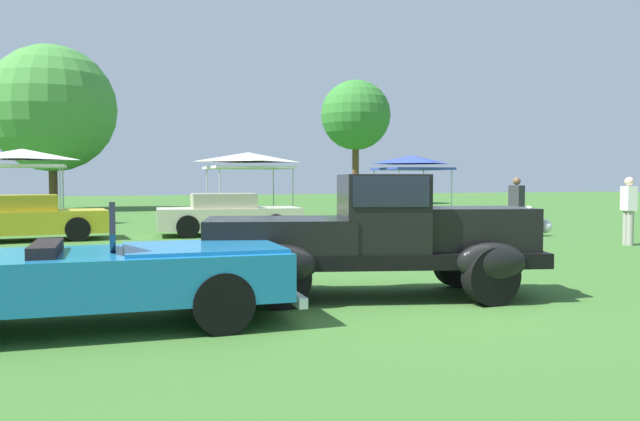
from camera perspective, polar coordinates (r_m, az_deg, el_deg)
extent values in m
plane|color=#386628|center=(8.90, 7.75, -7.84)|extent=(120.00, 120.00, 0.00)
cube|color=black|center=(9.04, 4.62, -4.07)|extent=(4.77, 2.54, 0.20)
cube|color=black|center=(9.32, 12.92, -1.58)|extent=(1.90, 1.48, 0.60)
ellipsoid|color=silver|center=(9.62, 17.84, -1.63)|extent=(0.29, 0.54, 0.68)
cube|color=black|center=(9.00, 5.42, -0.14)|extent=(1.40, 1.60, 1.04)
cube|color=black|center=(8.99, 5.42, 1.77)|extent=(1.31, 1.61, 0.40)
cube|color=black|center=(8.88, -3.60, -2.24)|extent=(2.27, 1.86, 0.48)
ellipsoid|color=black|center=(10.06, 12.04, -3.43)|extent=(0.98, 0.58, 0.52)
ellipsoid|color=black|center=(8.70, 14.82, -4.42)|extent=(0.98, 0.58, 0.52)
ellipsoid|color=black|center=(9.63, -3.69, -3.65)|extent=(0.98, 0.58, 0.52)
ellipsoid|color=black|center=(8.20, -3.47, -4.77)|extent=(0.98, 0.58, 0.52)
sphere|color=silver|center=(10.04, 17.14, -0.98)|extent=(0.18, 0.18, 0.18)
sphere|color=silver|center=(9.23, 19.19, -1.33)|extent=(0.18, 0.18, 0.18)
cylinder|color=black|center=(10.08, 12.03, -4.44)|extent=(0.76, 0.24, 0.76)
cylinder|color=black|center=(8.73, 14.80, -5.59)|extent=(0.76, 0.24, 0.76)
cylinder|color=black|center=(9.65, -3.69, -4.71)|extent=(0.76, 0.24, 0.76)
cylinder|color=black|center=(8.22, -3.47, -6.02)|extent=(0.76, 0.24, 0.76)
cube|color=#1E7AB7|center=(7.61, -19.79, -5.44)|extent=(4.35, 1.84, 0.52)
cube|color=#1E7AB7|center=(7.64, -10.31, -3.78)|extent=(1.78, 1.49, 0.20)
cube|color=black|center=(7.56, -17.75, -2.26)|extent=(0.10, 1.25, 0.82)
cube|color=black|center=(7.60, -22.93, -3.68)|extent=(0.31, 1.21, 0.28)
cube|color=silver|center=(7.90, -3.13, -7.11)|extent=(0.15, 1.65, 0.12)
cylinder|color=black|center=(8.48, -10.20, -6.13)|extent=(0.66, 0.20, 0.66)
cylinder|color=black|center=(6.97, -8.50, -8.06)|extent=(0.66, 0.20, 0.66)
cube|color=yellow|center=(18.91, -24.23, -0.92)|extent=(4.07, 2.00, 0.60)
cube|color=gold|center=(18.88, -24.74, 0.59)|extent=(1.85, 1.58, 0.44)
cylinder|color=black|center=(18.19, -20.49, -1.55)|extent=(0.64, 0.22, 0.64)
cube|color=beige|center=(19.15, -8.01, -0.66)|extent=(4.23, 2.03, 0.60)
cube|color=#B3AB8E|center=(19.11, -8.50, 0.83)|extent=(1.92, 1.59, 0.44)
cylinder|color=black|center=(18.58, -3.96, -1.30)|extent=(0.64, 0.22, 0.64)
cylinder|color=black|center=(18.30, -11.55, -1.41)|extent=(0.64, 0.22, 0.64)
cylinder|color=#383838|center=(19.24, 16.64, -0.94)|extent=(0.16, 0.16, 0.86)
cylinder|color=#383838|center=(19.10, 17.06, -0.97)|extent=(0.16, 0.16, 0.86)
cube|color=#2D2D33|center=(19.13, 16.88, 1.23)|extent=(0.30, 0.43, 0.60)
sphere|color=brown|center=(19.13, 16.90, 2.48)|extent=(0.22, 0.22, 0.22)
cylinder|color=#9E998E|center=(17.90, 25.29, -1.36)|extent=(0.16, 0.16, 0.86)
cylinder|color=#9E998E|center=(17.72, 25.59, -1.40)|extent=(0.16, 0.16, 0.86)
cube|color=silver|center=(17.78, 25.49, 0.97)|extent=(0.35, 0.45, 0.60)
sphere|color=beige|center=(17.77, 25.52, 2.32)|extent=(0.22, 0.22, 0.22)
cylinder|color=#B7B7BC|center=(26.49, -21.62, 1.25)|extent=(0.05, 0.05, 2.05)
cylinder|color=#B7B7BC|center=(23.95, -21.85, 1.11)|extent=(0.05, 0.05, 2.05)
cube|color=silver|center=(25.30, -24.66, 3.57)|extent=(2.83, 2.83, 0.10)
pyramid|color=silver|center=(25.31, -24.68, 4.52)|extent=(2.77, 2.77, 0.38)
cylinder|color=#B7B7BC|center=(28.05, -4.11, 1.52)|extent=(0.05, 0.05, 2.05)
cylinder|color=#B7B7BC|center=(25.29, -2.39, 1.38)|extent=(0.05, 0.05, 2.05)
cylinder|color=#B7B7BC|center=(27.43, -9.91, 1.45)|extent=(0.05, 0.05, 2.05)
cylinder|color=#B7B7BC|center=(24.60, -8.80, 1.32)|extent=(0.05, 0.05, 2.05)
cube|color=silver|center=(26.30, -6.32, 3.76)|extent=(3.19, 3.19, 0.10)
pyramid|color=silver|center=(26.31, -6.32, 4.68)|extent=(3.13, 3.13, 0.38)
cylinder|color=#B7B7BC|center=(31.38, 9.07, 1.62)|extent=(0.05, 0.05, 2.05)
cylinder|color=#B7B7BC|center=(29.14, 11.49, 1.51)|extent=(0.05, 0.05, 2.05)
cylinder|color=#B7B7BC|center=(30.23, 4.76, 1.60)|extent=(0.05, 0.05, 2.05)
cylinder|color=#B7B7BC|center=(27.90, 6.94, 1.50)|extent=(0.05, 0.05, 2.05)
cube|color=#2D429E|center=(29.63, 8.08, 3.64)|extent=(2.87, 2.87, 0.10)
pyramid|color=#2D429E|center=(29.64, 8.09, 4.45)|extent=(2.81, 2.81, 0.38)
cylinder|color=#47331E|center=(37.16, -22.39, 2.76)|extent=(0.44, 0.44, 3.53)
sphere|color=#428938|center=(37.35, -22.49, 8.28)|extent=(6.65, 6.65, 6.65)
cylinder|color=brown|center=(42.56, 3.14, 3.63)|extent=(0.44, 0.44, 4.56)
sphere|color=#337A2D|center=(42.76, 3.15, 8.37)|extent=(4.54, 4.54, 4.54)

